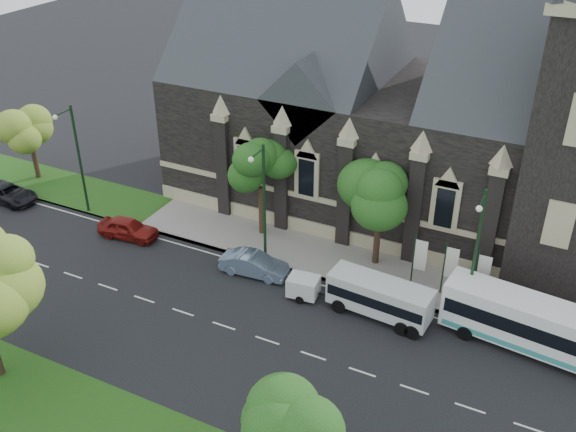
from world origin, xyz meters
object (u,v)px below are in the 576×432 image
Objects in this scene: banner_flag_right at (480,273)px; box_trailer at (303,286)px; tree_walk_right at (385,190)px; car_far_black at (9,193)px; street_lamp_far at (77,155)px; tour_coach at (543,328)px; tree_walk_far at (32,129)px; street_lamp_mid at (263,199)px; banner_flag_center at (449,265)px; banner_flag_left at (418,258)px; street_lamp_near at (475,250)px; tree_walk_left at (264,165)px; sedan at (254,264)px; car_far_red at (128,228)px; shuttle_bus at (380,296)px.

banner_flag_right is 11.11m from box_trailer.
tree_walk_right is at bearing 166.40° from banner_flag_right.
car_far_black is (-27.17, 1.09, -0.15)m from box_trailer.
car_far_black is (-30.26, -4.83, -5.11)m from tree_walk_right.
tour_coach is at bearing -1.77° from street_lamp_far.
tree_walk_far is 24.03m from street_lamp_mid.
banner_flag_center and banner_flag_right have the same top height.
street_lamp_near is at bearing -27.18° from banner_flag_left.
street_lamp_mid is 6.35m from box_trailer.
street_lamp_mid is at bearing -63.53° from tree_walk_left.
tour_coach is 14.48m from box_trailer.
banner_flag_left is at bearing 180.00° from banner_flag_center.
tree_walk_right is 4.92m from banner_flag_left.
street_lamp_near is 11.01m from box_trailer.
tour_coach is at bearing -94.57° from sedan.
street_lamp_near is at bearing -85.36° from car_far_black.
tree_walk_right is 1.02× the size of tree_walk_left.
banner_flag_left is 0.88× the size of car_far_red.
car_far_black is (-7.05, -1.21, -4.41)m from street_lamp_far.
street_lamp_mid is 14.67m from banner_flag_right.
shuttle_bus is 1.45× the size of car_far_red.
banner_flag_center reaches higher than box_trailer.
shuttle_bus is at bearing -88.45° from car_far_black.
tree_walk_right is 1.71× the size of car_far_red.
banner_flag_center reaches higher than sedan.
tree_walk_right is 1.24× the size of tree_walk_far.
tree_walk_far reaches higher than tour_coach.
car_far_red is (-24.69, -1.42, -4.33)m from street_lamp_near.
street_lamp_mid and street_lamp_far have the same top height.
tree_walk_far is 2.18× the size of box_trailer.
tree_walk_far reaches higher than banner_flag_left.
street_lamp_near is 2.25× the size of banner_flag_center.
box_trailer is (-14.40, -1.23, -0.95)m from tour_coach.
tree_walk_left is 1.91× the size of banner_flag_center.
box_trailer is at bearing -157.54° from banner_flag_right.
tree_walk_right is 19.27m from car_far_red.
tree_walk_left reaches higher than car_far_red.
street_lamp_far is 0.78× the size of tour_coach.
banner_flag_left is at bearing 4.15° from street_lamp_far.
tree_walk_far is 1.57× the size of banner_flag_right.
tree_walk_right is 8.10m from street_lamp_mid.
street_lamp_near is 1.00× the size of street_lamp_far.
tree_walk_far is 1.57× the size of banner_flag_left.
banner_flag_right is 5.20m from tour_coach.
tree_walk_far reaches higher than banner_flag_center.
banner_flag_right is (7.08, -1.71, -3.43)m from tree_walk_right.
tree_walk_left is (-9.01, -0.01, -0.08)m from tree_walk_right.
street_lamp_near reaches higher than car_far_red.
street_lamp_far is at bearing -165.74° from tree_walk_left.
tour_coach is at bearing -12.97° from tree_walk_left.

